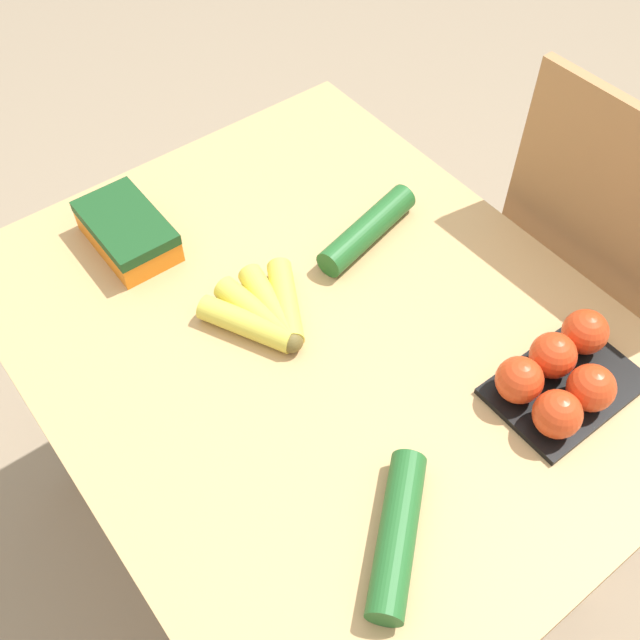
% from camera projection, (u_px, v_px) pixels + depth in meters
% --- Properties ---
extents(ground_plane, '(12.00, 12.00, 0.00)m').
position_uv_depth(ground_plane, '(320.00, 524.00, 1.72)').
color(ground_plane, gray).
extents(dining_table, '(1.02, 0.82, 0.73)m').
position_uv_depth(dining_table, '(320.00, 375.00, 1.24)').
color(dining_table, tan).
rests_on(dining_table, ground_plane).
extents(chair, '(0.43, 0.41, 1.00)m').
position_uv_depth(chair, '(604.00, 299.00, 1.46)').
color(chair, '#A87547').
rests_on(chair, ground_plane).
extents(banana_bunch, '(0.17, 0.18, 0.04)m').
position_uv_depth(banana_bunch, '(266.00, 312.00, 1.14)').
color(banana_bunch, brown).
rests_on(banana_bunch, dining_table).
extents(tomato_pack, '(0.15, 0.22, 0.08)m').
position_uv_depth(tomato_pack, '(562.00, 375.00, 1.05)').
color(tomato_pack, black).
rests_on(tomato_pack, dining_table).
extents(carrot_bag, '(0.18, 0.11, 0.06)m').
position_uv_depth(carrot_bag, '(127.00, 229.00, 1.23)').
color(carrot_bag, orange).
rests_on(carrot_bag, dining_table).
extents(cucumber_near, '(0.17, 0.19, 0.05)m').
position_uv_depth(cucumber_near, '(397.00, 534.00, 0.92)').
color(cucumber_near, '#236028').
rests_on(cucumber_near, dining_table).
extents(cucumber_far, '(0.09, 0.22, 0.05)m').
position_uv_depth(cucumber_far, '(368.00, 230.00, 1.25)').
color(cucumber_far, '#236028').
rests_on(cucumber_far, dining_table).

